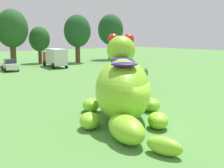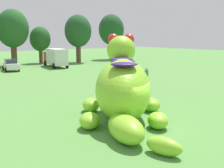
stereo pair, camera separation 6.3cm
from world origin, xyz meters
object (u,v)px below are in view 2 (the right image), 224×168
car_white (11,65)px  box_truck (56,57)px  giant_inflatable_creature (123,89)px  spectator_mid_field (146,76)px

car_white → box_truck: (7.37, 0.25, 0.74)m
giant_inflatable_creature → box_truck: 30.45m
box_truck → spectator_mid_field: (-0.60, -20.56, -0.75)m
car_white → box_truck: box_truck is taller
giant_inflatable_creature → spectator_mid_field: bearing=37.2°
giant_inflatable_creature → car_white: bearing=82.8°
giant_inflatable_creature → box_truck: (10.95, 28.41, -0.30)m
giant_inflatable_creature → spectator_mid_field: (10.34, 7.85, -1.05)m
giant_inflatable_creature → car_white: giant_inflatable_creature is taller
giant_inflatable_creature → spectator_mid_field: size_ratio=5.67×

